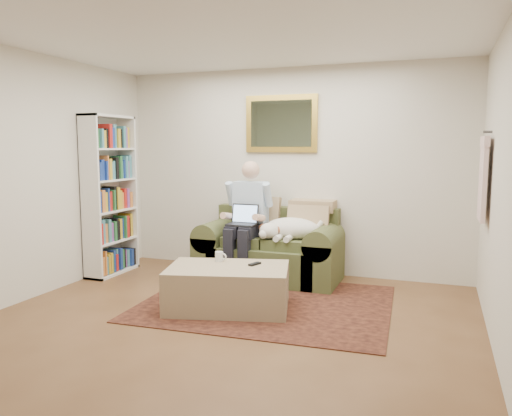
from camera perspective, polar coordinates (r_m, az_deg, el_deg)
The scene contains 12 objects.
room_shell at distance 4.39m, azimuth -4.01°, elevation 2.95°, with size 4.51×5.00×2.61m.
rug at distance 5.25m, azimuth 1.21°, elevation -10.78°, with size 2.49×1.99×0.01m, color black.
sofa at distance 6.13m, azimuth 1.57°, elevation -5.38°, with size 1.71×0.87×1.03m.
seated_man at distance 5.99m, azimuth -1.23°, elevation -1.54°, with size 0.56×0.80×1.44m, color #8CAFD8, non-canonical shape.
laptop at distance 5.93m, azimuth -1.46°, elevation -1.29°, with size 0.33×0.26×0.24m.
sleeping_dog at distance 5.89m, azimuth 4.14°, elevation -2.35°, with size 0.70×0.44×0.26m, color white, non-canonical shape.
ottoman at distance 5.03m, azimuth -3.21°, elevation -9.10°, with size 1.18×0.75×0.43m, color tan.
coffee_mug at distance 5.21m, azimuth -4.24°, elevation -5.54°, with size 0.08×0.08×0.10m, color white.
tv_remote at distance 5.04m, azimuth -0.15°, elevation -6.41°, with size 0.05×0.15×0.02m, color black.
bookshelf at distance 6.56m, azimuth -16.35°, elevation 1.39°, with size 0.28×0.80×2.00m, color white, non-canonical shape.
wall_mirror at distance 6.41m, azimuth 2.89°, elevation 9.60°, with size 0.94×0.04×0.72m.
hanging_shirt at distance 5.26m, azimuth 24.53°, elevation 3.55°, with size 0.06×0.52×0.90m, color #F2C8C9, non-canonical shape.
Camera 1 is at (1.80, -3.64, 1.61)m, focal length 35.00 mm.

